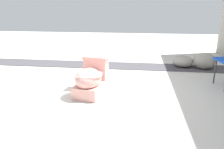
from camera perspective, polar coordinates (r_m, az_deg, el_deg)
name	(u,v)px	position (r m, az deg, el deg)	size (l,w,h in m)	color
ground_plane	(84,86)	(3.47, -7.43, -3.09)	(14.00, 14.00, 0.00)	beige
gravel_strip	(122,66)	(4.59, 2.66, 2.29)	(0.56, 8.00, 0.01)	#423F44
toilet	(91,79)	(3.10, -5.53, -1.21)	(0.68, 0.47, 0.52)	#E09E93
boulder_near	(204,61)	(4.71, 22.91, 3.27)	(0.42, 0.38, 0.32)	gray
boulder_far	(183,61)	(4.72, 17.95, 3.30)	(0.42, 0.40, 0.24)	gray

